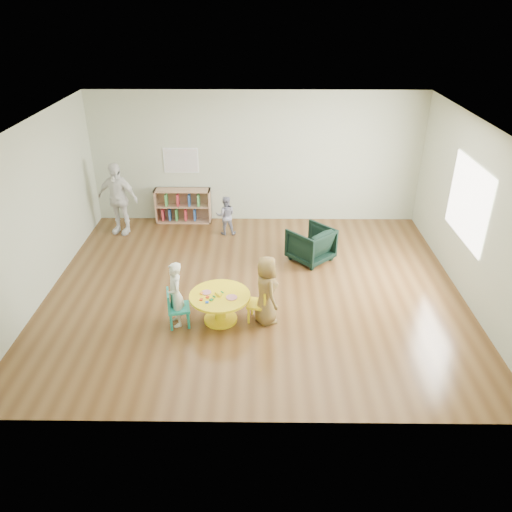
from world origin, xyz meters
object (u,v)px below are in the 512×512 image
at_px(kid_chair_right, 261,303).
at_px(toddler, 226,215).
at_px(kid_chair_left, 176,307).
at_px(child_left, 175,294).
at_px(armchair, 311,244).
at_px(bookshelf, 183,206).
at_px(adult_caretaker, 118,198).
at_px(child_right, 266,290).
at_px(activity_table, 220,303).

distance_m(kid_chair_right, toddler, 3.20).
distance_m(kid_chair_left, child_left, 0.20).
xyz_separation_m(kid_chair_left, child_left, (0.01, 0.04, 0.20)).
bearing_deg(armchair, child_left, -0.01).
bearing_deg(kid_chair_right, armchair, -13.60).
xyz_separation_m(kid_chair_left, toddler, (0.55, 3.26, 0.09)).
relative_size(bookshelf, adult_caretaker, 0.79).
bearing_deg(adult_caretaker, armchair, -1.83).
xyz_separation_m(toddler, adult_caretaker, (-2.23, 0.07, 0.34)).
distance_m(kid_chair_left, bookshelf, 3.93).
distance_m(armchair, child_left, 3.04).
bearing_deg(kid_chair_left, child_right, 83.25).
xyz_separation_m(bookshelf, child_right, (1.81, -3.79, 0.19)).
bearing_deg(child_right, toddler, -5.14).
height_order(kid_chair_left, adult_caretaker, adult_caretaker).
relative_size(child_right, adult_caretaker, 0.73).
relative_size(armchair, toddler, 0.87).
bearing_deg(kid_chair_left, child_left, 159.75).
bearing_deg(toddler, child_right, 101.15).
height_order(kid_chair_left, bookshelf, bookshelf).
bearing_deg(kid_chair_right, toddler, 25.05).
bearing_deg(toddler, adult_caretaker, -5.22).
bearing_deg(child_right, activity_table, 69.77).
bearing_deg(adult_caretaker, toddler, 13.61).
distance_m(kid_chair_right, child_right, 0.27).
bearing_deg(toddler, kid_chair_left, 76.96).
relative_size(bookshelf, toddler, 1.43).
bearing_deg(child_left, kid_chair_right, 75.99).
relative_size(activity_table, child_right, 0.84).
bearing_deg(armchair, child_right, 23.68).
height_order(armchair, child_right, child_right).
bearing_deg(child_left, toddler, 151.66).
xyz_separation_m(bookshelf, toddler, (0.99, -0.65, 0.05)).
height_order(activity_table, adult_caretaker, adult_caretaker).
height_order(activity_table, bookshelf, bookshelf).
height_order(activity_table, child_left, child_left).
relative_size(kid_chair_right, bookshelf, 0.47).
height_order(kid_chair_left, child_right, child_right).
height_order(kid_chair_left, child_left, child_left).
height_order(kid_chair_right, bookshelf, bookshelf).
height_order(armchair, toddler, toddler).
height_order(kid_chair_left, armchair, armchair).
bearing_deg(adult_caretaker, activity_table, -38.48).
distance_m(kid_chair_right, adult_caretaker, 4.37).
bearing_deg(armchair, activity_table, 8.75).
bearing_deg(bookshelf, kid_chair_right, -65.35).
distance_m(bookshelf, child_right, 4.20).
height_order(activity_table, kid_chair_right, kid_chair_right).
distance_m(kid_chair_right, bookshelf, 4.14).
bearing_deg(activity_table, bookshelf, 106.24).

